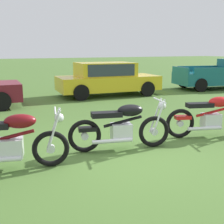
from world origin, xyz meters
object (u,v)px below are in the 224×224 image
at_px(motorcycle_maroon, 10,142).
at_px(motorcycle_black, 122,127).
at_px(car_yellow, 107,77).
at_px(motorcycle_red, 211,116).

relative_size(motorcycle_maroon, motorcycle_black, 0.95).
xyz_separation_m(motorcycle_black, car_yellow, (2.84, 6.51, 0.32)).
height_order(motorcycle_red, car_yellow, car_yellow).
relative_size(motorcycle_black, motorcycle_red, 1.00).
bearing_deg(motorcycle_black, motorcycle_maroon, -164.38).
distance_m(motorcycle_black, motorcycle_red, 2.30).
bearing_deg(motorcycle_red, car_yellow, 102.97).
height_order(motorcycle_black, car_yellow, car_yellow).
bearing_deg(car_yellow, motorcycle_black, -108.35).
relative_size(motorcycle_red, car_yellow, 0.46).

